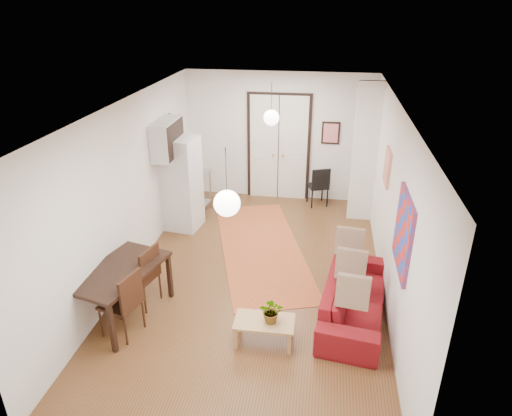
# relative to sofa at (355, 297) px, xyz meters

# --- Properties ---
(floor) EXTENTS (7.00, 7.00, 0.00)m
(floor) POSITION_rel_sofa_xyz_m (-1.61, 0.81, -0.31)
(floor) COLOR brown
(floor) RESTS_ON ground
(ceiling) EXTENTS (4.20, 7.00, 0.02)m
(ceiling) POSITION_rel_sofa_xyz_m (-1.61, 0.81, 2.59)
(ceiling) COLOR white
(ceiling) RESTS_ON wall_back
(wall_back) EXTENTS (4.20, 0.02, 2.90)m
(wall_back) POSITION_rel_sofa_xyz_m (-1.61, 4.31, 1.14)
(wall_back) COLOR white
(wall_back) RESTS_ON floor
(wall_front) EXTENTS (4.20, 0.02, 2.90)m
(wall_front) POSITION_rel_sofa_xyz_m (-1.61, -2.69, 1.14)
(wall_front) COLOR white
(wall_front) RESTS_ON floor
(wall_left) EXTENTS (0.02, 7.00, 2.90)m
(wall_left) POSITION_rel_sofa_xyz_m (-3.71, 0.81, 1.14)
(wall_left) COLOR white
(wall_left) RESTS_ON floor
(wall_right) EXTENTS (0.02, 7.00, 2.90)m
(wall_right) POSITION_rel_sofa_xyz_m (0.49, 0.81, 1.14)
(wall_right) COLOR white
(wall_right) RESTS_ON floor
(double_doors) EXTENTS (1.44, 0.06, 2.50)m
(double_doors) POSITION_rel_sofa_xyz_m (-1.61, 4.27, 0.89)
(double_doors) COLOR silver
(double_doors) RESTS_ON wall_back
(stub_partition) EXTENTS (0.50, 0.10, 2.90)m
(stub_partition) POSITION_rel_sofa_xyz_m (0.24, 3.36, 1.14)
(stub_partition) COLOR white
(stub_partition) RESTS_ON floor
(wall_cabinet) EXTENTS (0.35, 1.00, 0.70)m
(wall_cabinet) POSITION_rel_sofa_xyz_m (-3.53, 2.31, 1.59)
(wall_cabinet) COLOR silver
(wall_cabinet) RESTS_ON wall_left
(painting_popart) EXTENTS (0.05, 1.00, 1.00)m
(painting_popart) POSITION_rel_sofa_xyz_m (0.46, -0.44, 1.34)
(painting_popart) COLOR red
(painting_popart) RESTS_ON wall_right
(painting_abstract) EXTENTS (0.05, 0.50, 0.60)m
(painting_abstract) POSITION_rel_sofa_xyz_m (0.46, 1.61, 1.49)
(painting_abstract) COLOR beige
(painting_abstract) RESTS_ON wall_right
(poster_back) EXTENTS (0.40, 0.03, 0.50)m
(poster_back) POSITION_rel_sofa_xyz_m (-0.46, 4.28, 1.29)
(poster_back) COLOR red
(poster_back) RESTS_ON wall_back
(print_left) EXTENTS (0.03, 0.44, 0.54)m
(print_left) POSITION_rel_sofa_xyz_m (-3.68, 2.81, 1.64)
(print_left) COLOR #9B6A40
(print_left) RESTS_ON wall_left
(pendant_back) EXTENTS (0.30, 0.30, 0.80)m
(pendant_back) POSITION_rel_sofa_xyz_m (-1.61, 2.81, 1.94)
(pendant_back) COLOR silver
(pendant_back) RESTS_ON ceiling
(pendant_front) EXTENTS (0.30, 0.30, 0.80)m
(pendant_front) POSITION_rel_sofa_xyz_m (-1.61, -1.19, 1.94)
(pendant_front) COLOR silver
(pendant_front) RESTS_ON ceiling
(kilim_rug) EXTENTS (2.50, 4.08, 0.01)m
(kilim_rug) POSITION_rel_sofa_xyz_m (-1.65, 1.76, -0.31)
(kilim_rug) COLOR #C65C31
(kilim_rug) RESTS_ON floor
(sofa) EXTENTS (2.25, 1.13, 0.63)m
(sofa) POSITION_rel_sofa_xyz_m (0.00, 0.00, 0.00)
(sofa) COLOR maroon
(sofa) RESTS_ON floor
(coffee_table) EXTENTS (0.82, 0.46, 0.36)m
(coffee_table) POSITION_rel_sofa_xyz_m (-1.24, -0.79, -0.00)
(coffee_table) COLOR tan
(coffee_table) RESTS_ON floor
(potted_plant) EXTENTS (0.28, 0.32, 0.35)m
(potted_plant) POSITION_rel_sofa_xyz_m (-1.14, -0.79, 0.22)
(potted_plant) COLOR #2F662E
(potted_plant) RESTS_ON coffee_table
(kitchen_counter) EXTENTS (0.76, 1.27, 0.92)m
(kitchen_counter) POSITION_rel_sofa_xyz_m (-3.36, 2.90, 0.28)
(kitchen_counter) COLOR #A5A6A9
(kitchen_counter) RESTS_ON floor
(bowl) EXTENTS (0.25, 0.25, 0.05)m
(bowl) POSITION_rel_sofa_xyz_m (-3.36, 2.60, 0.63)
(bowl) COLOR beige
(bowl) RESTS_ON kitchen_counter
(soap_bottle) EXTENTS (0.10, 0.10, 0.19)m
(soap_bottle) POSITION_rel_sofa_xyz_m (-3.36, 3.15, 0.70)
(soap_bottle) COLOR #4F97AD
(soap_bottle) RESTS_ON kitchen_counter
(fridge) EXTENTS (0.75, 0.75, 1.89)m
(fridge) POSITION_rel_sofa_xyz_m (-3.36, 2.44, 0.63)
(fridge) COLOR silver
(fridge) RESTS_ON floor
(dining_table) EXTENTS (1.18, 1.62, 0.81)m
(dining_table) POSITION_rel_sofa_xyz_m (-3.36, -0.54, 0.40)
(dining_table) COLOR black
(dining_table) RESTS_ON floor
(dining_chair_near) EXTENTS (0.58, 0.73, 1.00)m
(dining_chair_near) POSITION_rel_sofa_xyz_m (-3.23, -0.09, 0.27)
(dining_chair_near) COLOR #341B10
(dining_chair_near) RESTS_ON floor
(dining_chair_far) EXTENTS (0.58, 0.73, 1.00)m
(dining_chair_far) POSITION_rel_sofa_xyz_m (-3.23, -0.79, 0.27)
(dining_chair_far) COLOR #341B10
(dining_chair_far) RESTS_ON floor
(black_side_chair) EXTENTS (0.54, 0.55, 0.92)m
(black_side_chair) POSITION_rel_sofa_xyz_m (-0.67, 4.05, 0.22)
(black_side_chair) COLOR black
(black_side_chair) RESTS_ON floor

